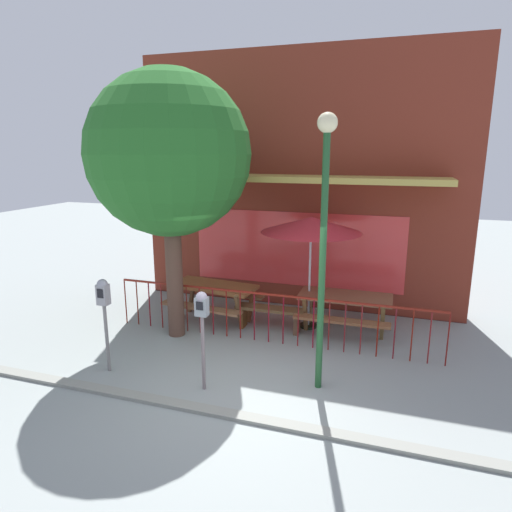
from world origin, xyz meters
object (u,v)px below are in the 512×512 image
street_lamp (324,217)px  parking_meter_near (104,301)px  picnic_table_left (214,292)px  picnic_table_right (345,303)px  parking_meter_far (202,315)px  patio_umbrella (311,225)px  street_tree (169,155)px  patio_bench (270,313)px

street_lamp → parking_meter_near: bearing=-170.7°
picnic_table_left → picnic_table_right: size_ratio=1.08×
picnic_table_right → parking_meter_far: 3.43m
patio_umbrella → parking_meter_near: size_ratio=1.45×
parking_meter_near → street_tree: (0.36, 1.68, 2.25)m
patio_umbrella → street_tree: 2.99m
picnic_table_left → parking_meter_far: bearing=-70.0°
picnic_table_right → patio_bench: picnic_table_right is taller
picnic_table_left → parking_meter_near: 2.83m
picnic_table_right → parking_meter_far: size_ratio=1.16×
picnic_table_left → patio_umbrella: 2.52m
patio_bench → picnic_table_right: bearing=14.4°
picnic_table_right → street_tree: (-3.13, -1.16, 2.85)m
street_tree → street_lamp: (3.02, -1.12, -0.83)m
patio_umbrella → street_tree: (-2.40, -1.18, 1.34)m
picnic_table_left → street_lamp: street_lamp is taller
parking_meter_near → parking_meter_far: 1.74m
patio_umbrella → parking_meter_near: 4.08m
patio_umbrella → patio_bench: (-0.72, -0.40, -1.77)m
picnic_table_right → street_tree: street_tree is taller
patio_umbrella → parking_meter_far: size_ratio=1.47×
picnic_table_left → parking_meter_near: size_ratio=1.23×
parking_meter_far → street_tree: (-1.37, 1.73, 2.26)m
patio_bench → parking_meter_near: parking_meter_near is taller
picnic_table_left → picnic_table_right: same height
picnic_table_left → street_tree: bearing=-111.4°
picnic_table_right → patio_umbrella: 1.68m
picnic_table_left → patio_bench: bearing=-8.9°
patio_bench → street_lamp: bearing=-55.0°
picnic_table_left → picnic_table_right: bearing=3.5°
picnic_table_left → parking_meter_far: size_ratio=1.25×
picnic_table_left → street_lamp: (2.63, -2.11, 2.02)m
picnic_table_right → parking_meter_near: parking_meter_near is taller
parking_meter_near → street_lamp: size_ratio=0.39×
patio_bench → picnic_table_left: bearing=171.1°
picnic_table_right → patio_bench: (-1.45, -0.37, -0.26)m
patio_umbrella → street_lamp: bearing=-75.0°
picnic_table_left → patio_bench: 1.34m
patio_umbrella → street_tree: size_ratio=0.46×
street_tree → picnic_table_right: bearing=20.3°
patio_umbrella → picnic_table_right: bearing=-2.1°
parking_meter_near → parking_meter_far: size_ratio=1.01×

